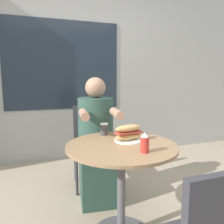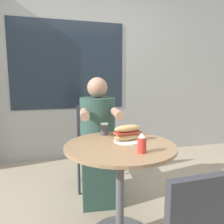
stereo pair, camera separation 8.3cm
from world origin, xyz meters
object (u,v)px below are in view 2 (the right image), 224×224
at_px(diner_chair, 93,137).
at_px(seated_diner, 98,147).
at_px(sandwich_on_plate, 128,134).
at_px(cafe_table, 120,169).
at_px(condiment_bottle, 142,143).
at_px(drink_cup, 104,129).

relative_size(diner_chair, seated_diner, 0.74).
relative_size(diner_chair, sandwich_on_plate, 3.83).
height_order(cafe_table, diner_chair, diner_chair).
distance_m(seated_diner, sandwich_on_plate, 0.58).
bearing_deg(condiment_bottle, diner_chair, 95.02).
distance_m(cafe_table, seated_diner, 0.57).
bearing_deg(seated_diner, condiment_bottle, 104.84).
xyz_separation_m(sandwich_on_plate, drink_cup, (-0.12, 0.23, -0.01)).
xyz_separation_m(cafe_table, diner_chair, (-0.02, 0.92, -0.00)).
bearing_deg(seated_diner, diner_chair, -85.83).
bearing_deg(seated_diner, drink_cup, 95.38).
relative_size(diner_chair, drink_cup, 8.96).
distance_m(seated_diner, condiment_bottle, 0.82).
xyz_separation_m(seated_diner, condiment_bottle, (0.11, -0.78, 0.25)).
bearing_deg(condiment_bottle, cafe_table, 110.67).
bearing_deg(seated_diner, cafe_table, 100.21).
bearing_deg(cafe_table, seated_diner, 93.65).
bearing_deg(condiment_bottle, drink_cup, 103.50).
bearing_deg(cafe_table, sandwich_on_plate, 39.31).
xyz_separation_m(cafe_table, sandwich_on_plate, (0.08, 0.06, 0.24)).
relative_size(sandwich_on_plate, condiment_bottle, 1.80).
bearing_deg(seated_diner, sandwich_on_plate, 109.27).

